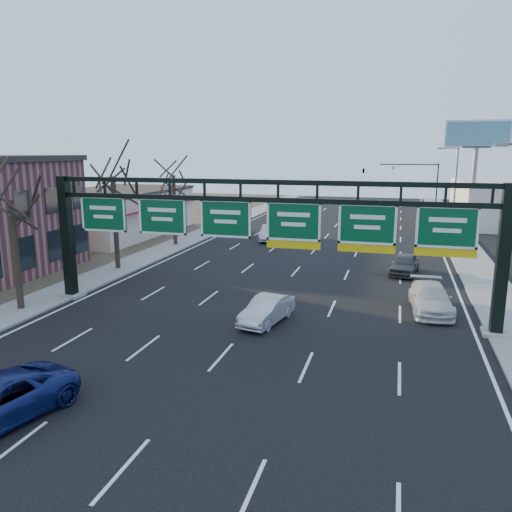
% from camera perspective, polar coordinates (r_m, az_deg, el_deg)
% --- Properties ---
extents(ground, '(160.00, 160.00, 0.00)m').
position_cam_1_polar(ground, '(20.05, -5.99, -13.56)').
color(ground, black).
rests_on(ground, ground).
extents(sidewalk_left, '(3.00, 120.00, 0.12)m').
position_cam_1_polar(sidewalk_left, '(42.56, -12.01, 0.08)').
color(sidewalk_left, gray).
rests_on(sidewalk_left, ground).
extents(sidewalk_right, '(3.00, 120.00, 0.12)m').
position_cam_1_polar(sidewalk_right, '(38.19, 24.39, -2.09)').
color(sidewalk_right, gray).
rests_on(sidewalk_right, ground).
extents(dirt_strip_left, '(21.00, 120.00, 0.06)m').
position_cam_1_polar(dirt_strip_left, '(49.41, -24.63, 0.83)').
color(dirt_strip_left, '#473D2B').
rests_on(dirt_strip_left, ground).
extents(lane_markings, '(21.60, 120.00, 0.01)m').
position_cam_1_polar(lane_markings, '(38.37, 5.17, -1.08)').
color(lane_markings, white).
rests_on(lane_markings, ground).
extents(sign_gantry, '(24.60, 1.20, 7.20)m').
position_cam_1_polar(sign_gantry, '(25.96, 0.69, 3.11)').
color(sign_gantry, black).
rests_on(sign_gantry, ground).
extents(cream_strip, '(10.90, 18.40, 4.70)m').
position_cam_1_polar(cream_strip, '(54.20, -15.83, 4.86)').
color(cream_strip, beige).
rests_on(cream_strip, ground).
extents(building_right_distant, '(12.00, 20.00, 5.00)m').
position_cam_1_polar(building_right_distant, '(68.30, 27.05, 5.50)').
color(building_right_distant, beige).
rests_on(building_right_distant, ground).
extents(tree_gantry, '(3.60, 3.60, 8.48)m').
position_cam_1_polar(tree_gantry, '(29.38, -26.46, 7.78)').
color(tree_gantry, black).
rests_on(tree_gantry, sidewalk_left).
extents(tree_mid, '(3.60, 3.60, 9.24)m').
position_cam_1_polar(tree_mid, '(37.37, -16.15, 10.31)').
color(tree_mid, black).
rests_on(tree_mid, sidewalk_left).
extents(tree_far, '(3.60, 3.60, 8.86)m').
position_cam_1_polar(tree_far, '(46.18, -9.48, 10.37)').
color(tree_far, black).
rests_on(tree_far, sidewalk_left).
extents(streetlight_far, '(2.15, 0.22, 9.00)m').
position_cam_1_polar(streetlight_far, '(57.13, 21.69, 7.55)').
color(streetlight_far, slate).
rests_on(streetlight_far, sidewalk_right).
extents(billboard_right, '(7.00, 0.50, 12.00)m').
position_cam_1_polar(billboard_right, '(62.26, 23.90, 11.35)').
color(billboard_right, slate).
rests_on(billboard_right, ground).
extents(traffic_signal_mast, '(10.16, 0.54, 7.00)m').
position_cam_1_polar(traffic_signal_mast, '(71.83, 15.14, 9.04)').
color(traffic_signal_mast, black).
rests_on(traffic_signal_mast, ground).
extents(car_silver_sedan, '(2.22, 4.26, 1.34)m').
position_cam_1_polar(car_silver_sedan, '(25.53, 1.24, -6.19)').
color(car_silver_sedan, '#BBBBC0').
rests_on(car_silver_sedan, ground).
extents(car_white_wagon, '(2.41, 5.18, 1.47)m').
position_cam_1_polar(car_white_wagon, '(28.89, 19.33, -4.59)').
color(car_white_wagon, silver).
rests_on(car_white_wagon, ground).
extents(car_grey_far, '(2.36, 4.44, 1.44)m').
position_cam_1_polar(car_grey_far, '(37.00, 16.62, -0.89)').
color(car_grey_far, '#3F4244').
rests_on(car_grey_far, ground).
extents(car_silver_distant, '(1.98, 4.65, 1.49)m').
position_cam_1_polar(car_silver_distant, '(48.83, 1.63, 2.65)').
color(car_silver_distant, '#B7B6BB').
rests_on(car_silver_distant, ground).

